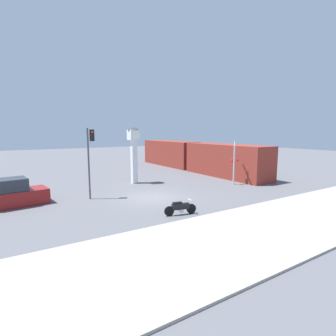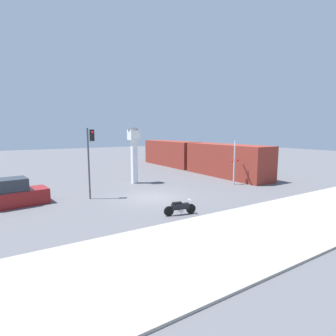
{
  "view_description": "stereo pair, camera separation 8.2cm",
  "coord_description": "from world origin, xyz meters",
  "px_view_note": "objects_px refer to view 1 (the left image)",
  "views": [
    {
      "loc": [
        -8.91,
        -16.36,
        4.76
      ],
      "look_at": [
        1.57,
        0.33,
        1.99
      ],
      "focal_mm": 28.0,
      "sensor_mm": 36.0,
      "label": 1
    },
    {
      "loc": [
        -8.84,
        -16.4,
        4.76
      ],
      "look_at": [
        1.57,
        0.33,
        1.99
      ],
      "focal_mm": 28.0,
      "sensor_mm": 36.0,
      "label": 2
    }
  ],
  "objects_px": {
    "freight_train": "(194,156)",
    "parked_car": "(10,195)",
    "traffic_light": "(90,151)",
    "motorcycle": "(180,208)",
    "clock_tower": "(134,147)",
    "railroad_crossing_signal": "(234,161)"
  },
  "relations": [
    {
      "from": "traffic_light",
      "to": "freight_train",
      "type": "bearing_deg",
      "value": 26.2
    },
    {
      "from": "clock_tower",
      "to": "freight_train",
      "type": "distance_m",
      "value": 10.67
    },
    {
      "from": "motorcycle",
      "to": "parked_car",
      "type": "xyz_separation_m",
      "value": [
        -8.19,
        7.16,
        0.34
      ]
    },
    {
      "from": "freight_train",
      "to": "parked_car",
      "type": "height_order",
      "value": "freight_train"
    },
    {
      "from": "motorcycle",
      "to": "railroad_crossing_signal",
      "type": "bearing_deg",
      "value": 38.75
    },
    {
      "from": "traffic_light",
      "to": "railroad_crossing_signal",
      "type": "relative_size",
      "value": 1.26
    },
    {
      "from": "motorcycle",
      "to": "traffic_light",
      "type": "distance_m",
      "value": 7.71
    },
    {
      "from": "motorcycle",
      "to": "clock_tower",
      "type": "height_order",
      "value": "clock_tower"
    },
    {
      "from": "traffic_light",
      "to": "parked_car",
      "type": "xyz_separation_m",
      "value": [
        -4.93,
        0.83,
        -2.64
      ]
    },
    {
      "from": "railroad_crossing_signal",
      "to": "parked_car",
      "type": "distance_m",
      "value": 17.47
    },
    {
      "from": "freight_train",
      "to": "railroad_crossing_signal",
      "type": "height_order",
      "value": "railroad_crossing_signal"
    },
    {
      "from": "clock_tower",
      "to": "railroad_crossing_signal",
      "type": "xyz_separation_m",
      "value": [
        7.33,
        -5.31,
        -1.2
      ]
    },
    {
      "from": "clock_tower",
      "to": "railroad_crossing_signal",
      "type": "relative_size",
      "value": 1.29
    },
    {
      "from": "motorcycle",
      "to": "traffic_light",
      "type": "relative_size",
      "value": 0.39
    },
    {
      "from": "clock_tower",
      "to": "parked_car",
      "type": "bearing_deg",
      "value": -164.55
    },
    {
      "from": "freight_train",
      "to": "traffic_light",
      "type": "bearing_deg",
      "value": -153.8
    },
    {
      "from": "railroad_crossing_signal",
      "to": "parked_car",
      "type": "height_order",
      "value": "railroad_crossing_signal"
    },
    {
      "from": "traffic_light",
      "to": "parked_car",
      "type": "distance_m",
      "value": 5.66
    },
    {
      "from": "motorcycle",
      "to": "traffic_light",
      "type": "xyz_separation_m",
      "value": [
        -3.25,
        6.33,
        2.97
      ]
    },
    {
      "from": "railroad_crossing_signal",
      "to": "freight_train",
      "type": "bearing_deg",
      "value": 74.38
    },
    {
      "from": "motorcycle",
      "to": "traffic_light",
      "type": "height_order",
      "value": "traffic_light"
    },
    {
      "from": "motorcycle",
      "to": "clock_tower",
      "type": "xyz_separation_m",
      "value": [
        1.7,
        9.9,
        2.94
      ]
    }
  ]
}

